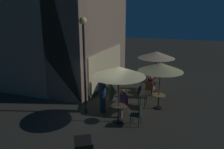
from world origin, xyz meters
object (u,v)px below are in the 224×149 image
at_px(cafe_chair_2, 123,103).
at_px(cafe_chair_3, 138,113).
at_px(cafe_table_0, 155,84).
at_px(patio_umbrella_1, 119,72).
at_px(cafe_table_1, 118,111).
at_px(cafe_chair_4, 141,95).
at_px(patron_seated_1, 122,101).
at_px(patio_umbrella_0, 156,55).
at_px(street_lamp_near_corner, 84,48).
at_px(patio_umbrella_2, 161,67).
at_px(cafe_chair_0, 150,88).
at_px(cafe_chair_1, 145,80).
at_px(cafe_table_2, 159,99).
at_px(patron_standing_3, 103,95).
at_px(patron_seated_0, 151,85).
at_px(patron_standing_2, 112,84).

distance_m(cafe_chair_2, cafe_chair_3, 1.21).
height_order(cafe_table_0, patio_umbrella_1, patio_umbrella_1).
relative_size(cafe_table_1, cafe_chair_3, 0.83).
distance_m(cafe_chair_4, patron_seated_1, 1.50).
bearing_deg(patron_seated_1, cafe_table_1, -0.00).
distance_m(patio_umbrella_0, cafe_chair_4, 2.65).
relative_size(street_lamp_near_corner, patio_umbrella_2, 1.91).
xyz_separation_m(cafe_chair_0, cafe_chair_1, (1.31, 0.55, 0.03)).
distance_m(cafe_table_2, cafe_chair_1, 2.85).
height_order(patio_umbrella_1, cafe_chair_1, patio_umbrella_1).
distance_m(cafe_chair_1, patron_seated_1, 3.92).
bearing_deg(cafe_chair_0, patio_umbrella_0, 0.00).
distance_m(patio_umbrella_0, patio_umbrella_1, 4.16).
distance_m(cafe_table_1, patron_seated_1, 0.68).
xyz_separation_m(patio_umbrella_0, patron_standing_3, (-3.39, 1.85, -1.38)).
height_order(patio_umbrella_2, patron_seated_0, patio_umbrella_2).
bearing_deg(patron_seated_1, patron_standing_2, -147.43).
bearing_deg(cafe_table_1, cafe_chair_4, -13.72).
xyz_separation_m(patron_seated_0, patron_standing_3, (-2.71, 1.74, 0.15)).
relative_size(cafe_chair_0, patron_standing_2, 0.54).
relative_size(street_lamp_near_corner, patron_seated_1, 3.47).
bearing_deg(patio_umbrella_0, patio_umbrella_2, -165.02).
distance_m(cafe_table_0, cafe_table_1, 4.16).
height_order(street_lamp_near_corner, cafe_chair_3, street_lamp_near_corner).
bearing_deg(patio_umbrella_0, cafe_table_0, 0.00).
xyz_separation_m(cafe_table_0, patron_standing_3, (-3.39, 1.85, 0.30)).
bearing_deg(cafe_chair_4, patio_umbrella_2, -0.00).
xyz_separation_m(cafe_table_0, cafe_table_1, (-4.08, 0.83, -0.05)).
bearing_deg(patron_seated_1, patio_umbrella_0, 163.62).
height_order(street_lamp_near_corner, patio_umbrella_1, street_lamp_near_corner).
distance_m(cafe_chair_0, cafe_chair_2, 2.57).
bearing_deg(patron_standing_2, patron_standing_3, -20.49).
height_order(street_lamp_near_corner, cafe_chair_2, street_lamp_near_corner).
bearing_deg(patio_umbrella_1, cafe_chair_2, 2.34).
height_order(cafe_table_1, cafe_chair_4, cafe_chair_4).
height_order(patio_umbrella_0, cafe_chair_0, patio_umbrella_0).
xyz_separation_m(cafe_table_2, cafe_chair_1, (2.57, 1.24, 0.09)).
height_order(cafe_table_0, patron_standing_2, patron_standing_2).
height_order(cafe_chair_0, cafe_chair_4, cafe_chair_4).
xyz_separation_m(patio_umbrella_1, cafe_chair_0, (3.26, -0.70, -1.69)).
xyz_separation_m(cafe_table_2, patio_umbrella_0, (2.09, 0.56, 1.76)).
height_order(patio_umbrella_0, patio_umbrella_2, patio_umbrella_0).
bearing_deg(cafe_table_0, street_lamp_near_corner, 145.55).
height_order(patio_umbrella_2, cafe_chair_4, patio_umbrella_2).
bearing_deg(patio_umbrella_0, patron_seated_1, 165.96).
xyz_separation_m(patio_umbrella_1, patron_standing_2, (2.27, 1.16, -1.38)).
bearing_deg(patron_seated_0, cafe_chair_3, -168.64).
height_order(patio_umbrella_2, cafe_chair_1, patio_umbrella_2).
relative_size(cafe_chair_3, patron_standing_2, 0.54).
bearing_deg(patron_seated_1, cafe_chair_1, 175.02).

